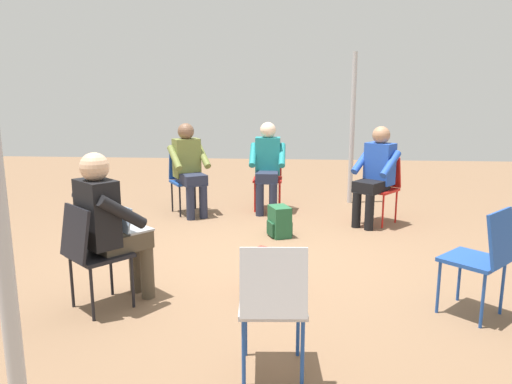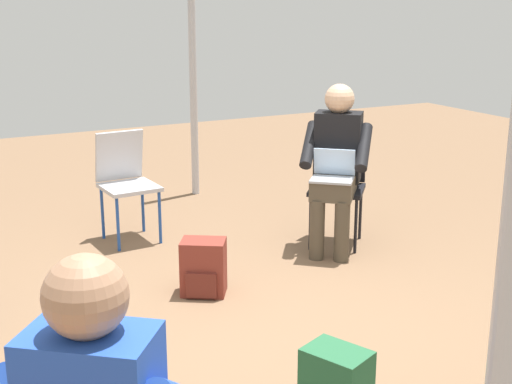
% 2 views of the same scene
% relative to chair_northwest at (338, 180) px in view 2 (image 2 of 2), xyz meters
% --- Properties ---
extents(ground_plane, '(14.00, 14.00, 0.00)m').
position_rel_chair_northwest_xyz_m(ground_plane, '(1.40, -1.29, -0.50)').
color(ground_plane, brown).
extents(chair_northwest, '(0.59, 0.58, 0.85)m').
position_rel_chair_northwest_xyz_m(chair_northwest, '(0.00, 0.00, 0.00)').
color(chair_northwest, black).
rests_on(chair_northwest, ground).
extents(chair_west, '(0.46, 0.43, 0.85)m').
position_rel_chair_northwest_xyz_m(chair_west, '(-0.82, -1.43, 0.00)').
color(chair_west, '#B7B7BC').
rests_on(chair_west, ground).
extents(person_with_laptop, '(0.64, 0.63, 1.24)m').
position_rel_chair_northwest_xyz_m(person_with_laptop, '(0.13, -0.11, 0.20)').
color(person_with_laptop, '#4C4233').
rests_on(person_with_laptop, ground).
extents(backpack_by_empty_chair, '(0.32, 0.34, 0.36)m').
position_rel_chair_northwest_xyz_m(backpack_by_empty_chair, '(0.46, -1.33, -0.34)').
color(backpack_by_empty_chair, maroon).
rests_on(backpack_by_empty_chair, ground).
extents(tent_pole_near, '(0.07, 0.07, 2.51)m').
position_rel_chair_northwest_xyz_m(tent_pole_near, '(-1.81, -0.44, 0.76)').
color(tent_pole_near, '#B2B2B7').
rests_on(tent_pole_near, ground).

